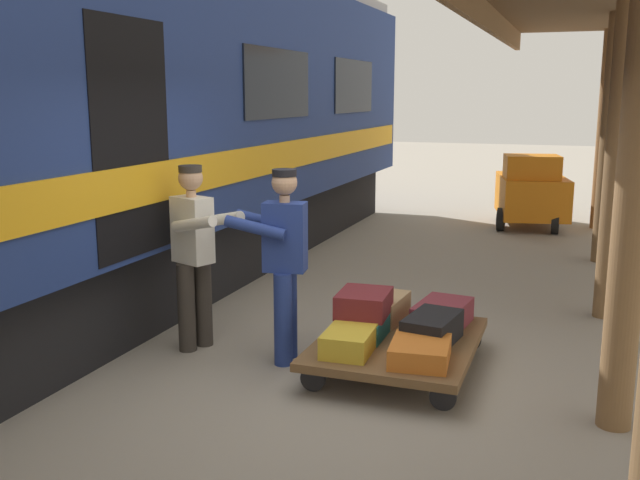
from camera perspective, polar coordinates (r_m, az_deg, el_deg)
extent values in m
plane|color=gray|center=(5.91, 2.79, -11.68)|extent=(60.00, 60.00, 0.00)
cylinder|color=brown|center=(13.44, 21.59, 8.03)|extent=(0.24, 0.24, 3.40)
cylinder|color=brown|center=(10.70, 21.92, 7.33)|extent=(0.24, 0.24, 3.40)
cylinder|color=brown|center=(7.97, 22.47, 6.14)|extent=(0.24, 0.24, 3.40)
cylinder|color=brown|center=(5.25, 23.59, 3.70)|extent=(0.24, 0.24, 3.40)
cube|color=black|center=(7.50, -23.62, -3.97)|extent=(2.55, 17.05, 0.90)
cube|color=gold|center=(6.35, -14.42, 4.13)|extent=(0.03, 17.58, 0.36)
cube|color=black|center=(12.02, 2.74, 12.08)|extent=(0.02, 1.97, 0.84)
cube|color=black|center=(9.07, -3.29, 12.27)|extent=(0.02, 1.97, 0.84)
cube|color=black|center=(6.35, -15.06, 7.72)|extent=(0.12, 1.10, 2.00)
cube|color=brown|center=(6.25, 6.18, -8.08)|extent=(1.30, 1.71, 0.07)
cylinder|color=black|center=(5.58, 9.73, -12.16)|extent=(0.20, 0.05, 0.20)
cylinder|color=black|center=(5.83, -0.55, -10.92)|extent=(0.20, 0.05, 0.20)
cylinder|color=black|center=(6.84, 11.81, -7.73)|extent=(0.20, 0.05, 0.20)
cylinder|color=black|center=(7.04, 3.37, -6.92)|extent=(0.20, 0.05, 0.20)
cube|color=#1E666B|center=(6.28, 3.60, -6.76)|extent=(0.37, 0.58, 0.17)
cube|color=maroon|center=(6.58, 9.68, -5.83)|extent=(0.48, 0.68, 0.22)
cube|color=gold|center=(5.85, 2.29, -8.06)|extent=(0.39, 0.52, 0.19)
cube|color=black|center=(6.14, 8.88, -6.97)|extent=(0.44, 0.64, 0.24)
cube|color=#CC6B23|center=(5.72, 7.95, -8.77)|extent=(0.50, 0.59, 0.16)
cube|color=tan|center=(6.70, 4.74, -5.35)|extent=(0.47, 0.61, 0.23)
cube|color=maroon|center=(6.25, 3.51, -5.01)|extent=(0.46, 0.54, 0.21)
cylinder|color=navy|center=(6.46, -2.53, -5.77)|extent=(0.16, 0.16, 0.82)
cylinder|color=navy|center=(6.27, -2.94, -6.30)|extent=(0.16, 0.16, 0.82)
cube|color=navy|center=(6.19, -2.80, 0.26)|extent=(0.39, 0.28, 0.60)
cylinder|color=tan|center=(6.13, -2.83, 3.28)|extent=(0.09, 0.09, 0.06)
sphere|color=tan|center=(6.11, -2.84, 4.58)|extent=(0.22, 0.22, 0.22)
cylinder|color=black|center=(6.10, -2.85, 5.35)|extent=(0.21, 0.21, 0.06)
cylinder|color=navy|center=(6.37, -4.40, 1.48)|extent=(0.54, 0.19, 0.21)
cylinder|color=navy|center=(6.07, -5.17, 0.96)|extent=(0.54, 0.19, 0.21)
cylinder|color=#332D28|center=(6.71, -10.54, -5.29)|extent=(0.16, 0.16, 0.82)
cylinder|color=#332D28|center=(6.83, -9.22, -4.94)|extent=(0.16, 0.16, 0.82)
cube|color=silver|center=(6.60, -10.08, 0.80)|extent=(0.42, 0.33, 0.60)
cylinder|color=tan|center=(6.55, -10.18, 3.64)|extent=(0.09, 0.09, 0.06)
sphere|color=tan|center=(6.53, -10.23, 4.86)|extent=(0.22, 0.22, 0.22)
cylinder|color=#332D28|center=(6.52, -10.25, 5.58)|extent=(0.21, 0.21, 0.06)
cylinder|color=silver|center=(6.32, -9.98, 1.25)|extent=(0.53, 0.28, 0.21)
cylinder|color=silver|center=(6.52, -7.80, 1.63)|extent=(0.53, 0.28, 0.21)
cube|color=orange|center=(13.33, 16.41, 3.37)|extent=(1.43, 1.89, 0.70)
cube|color=orange|center=(12.92, 16.43, 5.36)|extent=(1.02, 0.87, 0.50)
cylinder|color=black|center=(12.77, 18.15, 1.34)|extent=(0.12, 0.40, 0.40)
cylinder|color=black|center=(12.82, 14.14, 1.60)|extent=(0.12, 0.40, 0.40)
cylinder|color=black|center=(13.95, 18.33, 2.14)|extent=(0.12, 0.40, 0.40)
cylinder|color=black|center=(14.00, 14.65, 2.39)|extent=(0.12, 0.40, 0.40)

